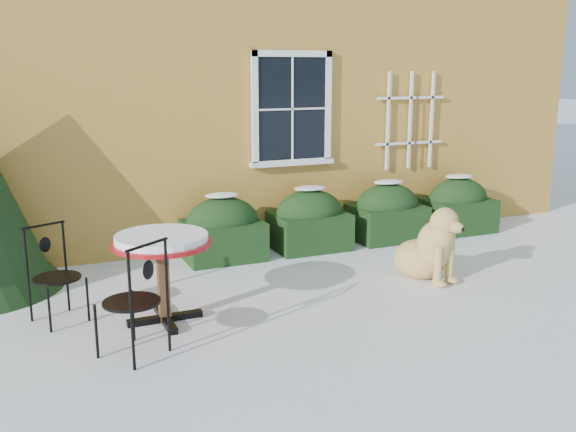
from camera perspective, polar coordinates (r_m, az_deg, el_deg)
name	(u,v)px	position (r m, az deg, el deg)	size (l,w,h in m)	color
ground	(326,321)	(6.72, 3.40, -9.28)	(80.00, 80.00, 0.00)	white
house	(164,32)	(12.88, -10.99, 15.78)	(12.40, 8.40, 6.40)	gold
hedge_row	(349,217)	(9.49, 5.48, -0.10)	(4.95, 0.80, 0.91)	black
bistro_table	(162,249)	(6.57, -11.14, -2.91)	(1.00, 1.00, 0.93)	black
patio_chair_near	(135,299)	(5.91, -13.43, -7.20)	(0.67, 0.67, 1.09)	black
patio_chair_far	(55,274)	(6.99, -20.01, -4.86)	(0.58, 0.58, 1.00)	black
dog	(429,249)	(8.03, 12.46, -2.89)	(0.76, 1.08, 0.97)	tan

